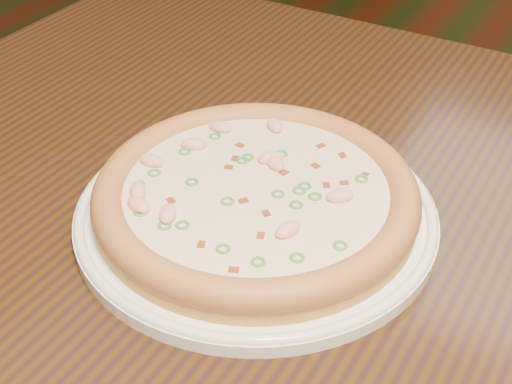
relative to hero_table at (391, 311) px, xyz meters
The scene contains 3 objects.
hero_table is the anchor object (origin of this frame).
plate 0.17m from the hero_table, 157.38° to the right, with size 0.32×0.32×0.02m.
pizza 0.18m from the hero_table, 157.44° to the right, with size 0.28×0.28×0.03m.
Camera 1 is at (0.14, -0.96, 1.15)m, focal length 50.00 mm.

